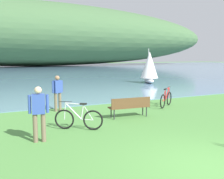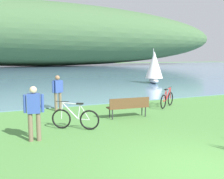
{
  "view_description": "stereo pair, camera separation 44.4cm",
  "coord_description": "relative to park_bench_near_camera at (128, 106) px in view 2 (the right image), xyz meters",
  "views": [
    {
      "loc": [
        -4.56,
        -4.15,
        2.6
      ],
      "look_at": [
        0.79,
        7.06,
        1.0
      ],
      "focal_mm": 41.07,
      "sensor_mm": 36.0,
      "label": 1
    },
    {
      "loc": [
        -4.16,
        -4.34,
        2.6
      ],
      "look_at": [
        0.79,
        7.06,
        1.0
      ],
      "focal_mm": 41.07,
      "sensor_mm": 36.0,
      "label": 2
    }
  ],
  "objects": [
    {
      "name": "bay_water",
      "position": [
        -0.76,
        43.33,
        -0.5
      ],
      "size": [
        180.0,
        80.0,
        0.04
      ],
      "primitive_type": "cube",
      "color": "#5B7F9E",
      "rests_on": "ground"
    },
    {
      "name": "park_bench_near_camera",
      "position": [
        0.0,
        0.0,
        0.0
      ],
      "size": [
        1.83,
        0.6,
        0.88
      ],
      "color": "brown",
      "rests_on": "ground"
    },
    {
      "name": "person_on_the_grass",
      "position": [
        -4.05,
        -1.58,
        0.46
      ],
      "size": [
        0.6,
        0.29,
        1.71
      ],
      "color": "#72604C",
      "rests_on": "ground"
    },
    {
      "name": "ground_plane",
      "position": [
        -0.76,
        -5.23,
        -0.52
      ],
      "size": [
        200.0,
        200.0,
        0.0
      ],
      "primitive_type": "plane",
      "color": "#518E42"
    },
    {
      "name": "sailboat_toward_hillside",
      "position": [
        8.69,
        11.54,
        1.09
      ],
      "size": [
        2.19,
        2.95,
        3.35
      ],
      "color": "white",
      "rests_on": "bay_water"
    },
    {
      "name": "distant_hillside",
      "position": [
        6.67,
        63.13,
        8.1
      ],
      "size": [
        112.31,
        28.0,
        17.16
      ],
      "primitive_type": "ellipsoid",
      "color": "#42663D",
      "rests_on": "bay_water"
    },
    {
      "name": "person_at_shoreline",
      "position": [
        -2.46,
        2.66,
        0.46
      ],
      "size": [
        0.57,
        0.34,
        1.71
      ],
      "color": "#72604C",
      "rests_on": "ground"
    },
    {
      "name": "bicycle_leaning_near_bench",
      "position": [
        2.91,
        1.29,
        -0.12
      ],
      "size": [
        1.49,
        1.05,
        1.01
      ],
      "color": "black",
      "rests_on": "ground"
    },
    {
      "name": "bicycle_beside_path",
      "position": [
        -2.56,
        -0.81,
        -0.12
      ],
      "size": [
        1.52,
        1.0,
        1.01
      ],
      "color": "black",
      "rests_on": "ground"
    }
  ]
}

